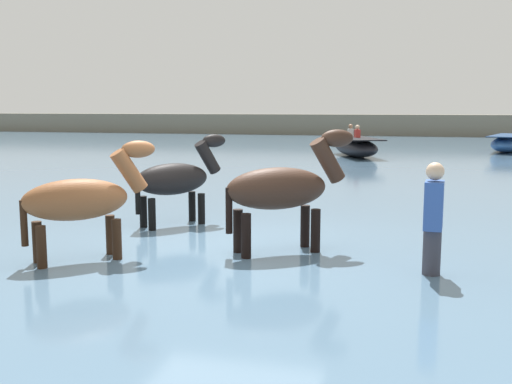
# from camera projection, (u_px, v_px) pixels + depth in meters

# --- Properties ---
(ground_plane) EXTENTS (120.00, 120.00, 0.00)m
(ground_plane) POSITION_uv_depth(u_px,v_px,m) (222.00, 275.00, 7.99)
(ground_plane) COLOR #756B56
(water_surface) EXTENTS (90.00, 90.00, 0.36)m
(water_surface) POSITION_uv_depth(u_px,v_px,m) (328.00, 177.00, 17.54)
(water_surface) COLOR slate
(water_surface) RESTS_ON ground
(horse_lead_dark_bay) EXTENTS (1.64, 1.27, 1.94)m
(horse_lead_dark_bay) POSITION_uv_depth(u_px,v_px,m) (282.00, 192.00, 7.68)
(horse_lead_dark_bay) COLOR #382319
(horse_lead_dark_bay) RESTS_ON ground
(horse_trailing_black) EXTENTS (1.26, 1.46, 1.79)m
(horse_trailing_black) POSITION_uv_depth(u_px,v_px,m) (176.00, 182.00, 9.46)
(horse_trailing_black) COLOR black
(horse_trailing_black) RESTS_ON ground
(horse_flank_chestnut) EXTENTS (1.42, 1.35, 1.81)m
(horse_flank_chestnut) POSITION_uv_depth(u_px,v_px,m) (82.00, 203.00, 7.26)
(horse_flank_chestnut) COLOR brown
(horse_flank_chestnut) RESTS_ON ground
(boat_distant_east) EXTENTS (2.26, 3.92, 0.71)m
(boat_distant_east) POSITION_uv_depth(u_px,v_px,m) (508.00, 143.00, 25.17)
(boat_distant_east) COLOR #28518E
(boat_distant_east) RESTS_ON water_surface
(boat_mid_channel) EXTENTS (2.57, 4.02, 1.20)m
(boat_mid_channel) POSITION_uv_depth(u_px,v_px,m) (356.00, 147.00, 22.84)
(boat_mid_channel) COLOR black
(boat_mid_channel) RESTS_ON water_surface
(person_wading_mid) EXTENTS (0.22, 0.33, 1.63)m
(person_wading_mid) POSITION_uv_depth(u_px,v_px,m) (433.00, 230.00, 6.66)
(person_wading_mid) COLOR #383842
(person_wading_mid) RESTS_ON ground
(far_shoreline) EXTENTS (80.00, 2.40, 1.74)m
(far_shoreline) POSITION_uv_depth(u_px,v_px,m) (378.00, 127.00, 40.47)
(far_shoreline) COLOR #706B5B
(far_shoreline) RESTS_ON ground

